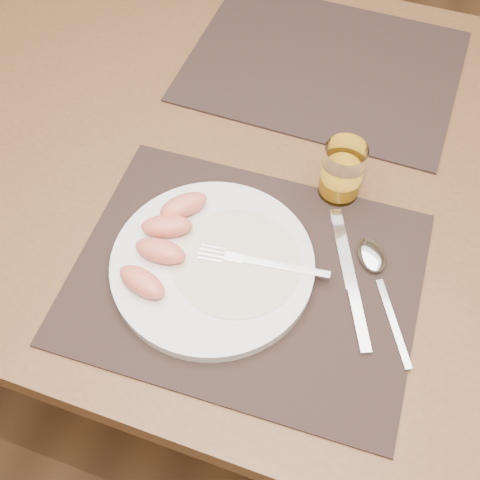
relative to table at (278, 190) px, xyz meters
name	(u,v)px	position (x,y,z in m)	size (l,w,h in m)	color
ground	(264,353)	(0.00, 0.00, -0.67)	(5.00, 5.00, 0.00)	#56361D
table	(278,190)	(0.00, 0.00, 0.00)	(1.40, 0.90, 0.75)	brown
placemat_near	(246,277)	(0.02, -0.22, 0.09)	(0.45, 0.35, 0.00)	#2D201C
placemat_far	(323,66)	(0.01, 0.22, 0.09)	(0.45, 0.35, 0.00)	#2D201C
plate	(213,265)	(-0.03, -0.22, 0.10)	(0.27, 0.27, 0.02)	white
plate_dressing	(236,261)	(0.00, -0.21, 0.10)	(0.17, 0.17, 0.00)	white
fork	(252,261)	(0.02, -0.21, 0.11)	(0.18, 0.04, 0.00)	silver
knife	(352,289)	(0.16, -0.19, 0.09)	(0.10, 0.21, 0.01)	silver
spoon	(375,264)	(0.18, -0.15, 0.09)	(0.11, 0.18, 0.01)	silver
juice_glass	(342,173)	(0.10, -0.04, 0.13)	(0.06, 0.06, 0.09)	white
grapefruit_wedges	(164,240)	(-0.09, -0.22, 0.12)	(0.08, 0.19, 0.03)	#E8775E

